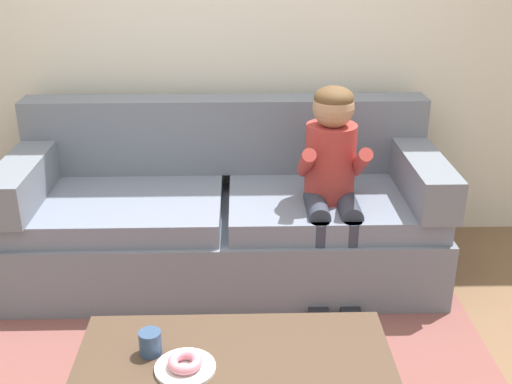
% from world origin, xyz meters
% --- Properties ---
extents(ground, '(10.00, 10.00, 0.00)m').
position_xyz_m(ground, '(0.00, 0.00, 0.00)').
color(ground, brown).
extents(wall_back, '(8.00, 0.10, 2.80)m').
position_xyz_m(wall_back, '(0.00, 1.40, 1.40)').
color(wall_back, silver).
rests_on(wall_back, ground).
extents(couch, '(2.29, 0.90, 0.93)m').
position_xyz_m(couch, '(0.03, 0.85, 0.34)').
color(couch, slate).
rests_on(couch, ground).
extents(coffee_table, '(1.12, 0.50, 0.43)m').
position_xyz_m(coffee_table, '(0.08, -0.50, 0.38)').
color(coffee_table, '#4C3828').
rests_on(coffee_table, ground).
extents(person_child, '(0.34, 0.58, 1.10)m').
position_xyz_m(person_child, '(0.57, 0.64, 0.67)').
color(person_child, '#AD3833').
rests_on(person_child, ground).
extents(plate, '(0.21, 0.21, 0.01)m').
position_xyz_m(plate, '(-0.09, -0.58, 0.44)').
color(plate, white).
rests_on(plate, coffee_table).
extents(donut, '(0.16, 0.16, 0.04)m').
position_xyz_m(donut, '(-0.09, -0.58, 0.46)').
color(donut, pink).
rests_on(donut, plate).
extents(mug, '(0.08, 0.08, 0.09)m').
position_xyz_m(mug, '(-0.22, -0.48, 0.47)').
color(mug, '#334C72').
rests_on(mug, coffee_table).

